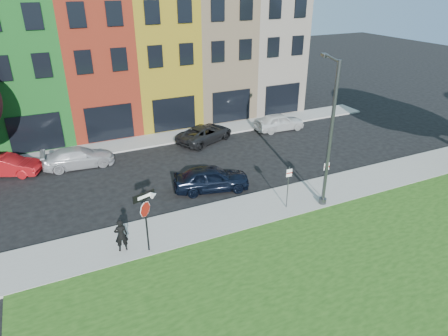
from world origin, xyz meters
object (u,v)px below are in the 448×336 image
stop_sign (145,210)px  man (121,235)px  street_lamp (329,135)px  sedan_near (211,178)px

stop_sign → man: (-1.06, 0.51, -1.30)m
stop_sign → street_lamp: 9.85m
man → street_lamp: bearing=-178.5°
stop_sign → man: size_ratio=1.85×
stop_sign → sedan_near: 6.62m
stop_sign → man: stop_sign is taller
street_lamp → sedan_near: bearing=160.0°
stop_sign → man: 1.75m
stop_sign → street_lamp: bearing=-16.9°
sedan_near → man: bearing=135.5°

